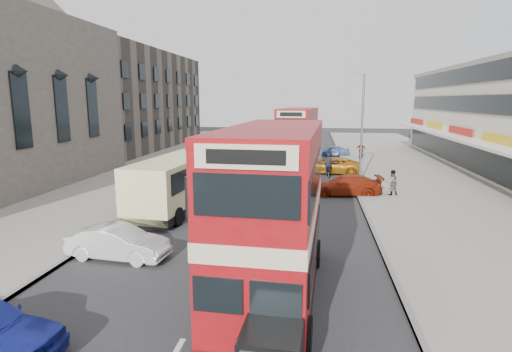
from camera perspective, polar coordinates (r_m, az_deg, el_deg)
The scene contains 18 objects.
ground at distance 14.23m, azimuth -6.16°, elevation -15.12°, with size 160.00×160.00×0.00m, color #28282B.
road_surface at distance 33.16m, azimuth 2.33°, elevation -0.16°, with size 12.00×90.00×0.01m, color #28282B.
pavement_right at distance 34.12m, azimuth 22.81°, elevation -0.56°, with size 12.00×90.00×0.15m, color gray.
pavement_left at distance 36.34m, azimuth -16.85°, elevation 0.45°, with size 12.00×90.00×0.15m, color gray.
kerb_left at distance 34.28m, azimuth -7.87°, elevation 0.22°, with size 0.20×90.00×0.16m, color gray.
kerb_right at distance 33.10m, azimuth 12.89°, elevation -0.31°, with size 0.20×90.00×0.16m, color gray.
brick_terrace at distance 56.39m, azimuth -18.79°, elevation 9.83°, with size 14.00×28.00×12.00m, color #66594C.
street_lamp at distance 30.62m, azimuth 14.35°, elevation 7.65°, with size 1.00×0.20×8.12m.
bus_main at distance 12.69m, azimuth 2.48°, elevation -5.09°, with size 2.96×9.52×5.19m.
bus_second at distance 35.56m, azimuth 5.82°, elevation 5.00°, with size 3.37×9.71×5.24m.
coach at distance 24.50m, azimuth -9.93°, elevation -0.29°, with size 3.42×10.52×2.74m.
car_left_front at distance 17.15m, azimuth -18.51°, elevation -8.72°, with size 1.38×3.97×1.31m, color silver.
car_right_a at distance 27.39m, azimuth 12.26°, elevation -1.26°, with size 1.87×4.59×1.33m, color maroon.
car_right_b at distance 35.31m, azimuth 10.28°, elevation 1.46°, with size 2.27×4.93×1.37m, color #C17613.
car_right_c at distance 46.25m, azimuth 10.62°, elevation 3.45°, with size 1.41×3.50×1.19m, color #5B7AB6.
pedestrian_near at distance 27.60m, azimuth 18.28°, elevation -0.83°, with size 0.60×0.41×1.63m, color gray.
pedestrian_far at distance 44.11m, azimuth 14.30°, elevation 3.52°, with size 1.01×0.42×1.73m, color gray.
cyclist at distance 33.57m, azimuth 9.96°, elevation 0.92°, with size 0.77×1.88×1.93m.
Camera 1 is at (3.26, -12.42, 6.15)m, focal length 28.93 mm.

